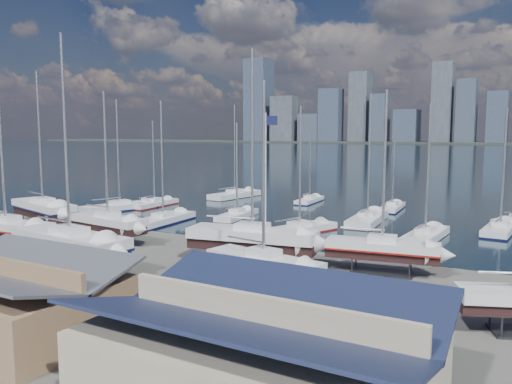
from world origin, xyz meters
The scene contains 28 objects.
ground centered at (0.00, -10.00, 0.00)m, with size 1400.00×1400.00×0.00m, color #605E59.
water centered at (0.00, 300.00, -0.15)m, with size 1400.00×600.00×0.40m, color #182A39.
far_shore centered at (0.00, 560.00, 1.10)m, with size 1400.00×80.00×2.20m, color #2D332D.
skyline centered at (-7.83, 553.76, 39.09)m, with size 639.14×43.80×107.69m.
shed_grey centered at (0.00, -26.00, 2.15)m, with size 12.60×8.40×4.17m.
shed_blue centered at (16.00, -26.00, 2.42)m, with size 13.65×9.45×4.71m.
sailboat_cradle_0 centered at (-25.45, -4.39, 2.18)m, with size 11.80×6.03×18.19m.
sailboat_cradle_1 centered at (-18.31, -13.94, 2.08)m, with size 10.19×3.75×16.10m.
sailboat_cradle_2 centered at (-12.49, -6.69, 2.03)m, with size 9.46×3.60×15.13m.
sailboat_cradle_3 centered at (-7.36, -15.75, 2.21)m, with size 11.95×4.39×18.67m.
sailboat_cradle_4 centered at (4.43, -6.74, 2.17)m, with size 11.40×5.01×17.85m.
sailboat_cradle_5 centered at (9.04, -13.19, 1.99)m, with size 9.18×4.13×14.46m.
sailboat_cradle_6 centered at (14.87, -4.45, 1.98)m, with size 9.02×3.74×14.28m.
sailboat_moored_0 centered at (-26.80, 9.31, 0.31)m, with size 6.32×11.46×16.51m.
sailboat_moored_1 centered at (-25.05, 14.79, 0.31)m, with size 2.90×9.14×13.52m.
sailboat_moored_2 centered at (-19.92, 29.56, 0.32)m, with size 4.49×11.31×16.61m.
sailboat_moored_3 centered at (-14.36, 4.07, 0.31)m, with size 3.79×10.64×15.60m.
sailboat_moored_4 centered at (-8.65, 11.99, 0.32)m, with size 3.30×8.81×13.00m.
sailboat_moored_5 centered at (-6.32, 30.30, 0.31)m, with size 2.75×8.25×12.16m.
sailboat_moored_6 centered at (2.63, 6.82, 0.31)m, with size 5.86×10.12×14.61m.
sailboat_moored_7 centered at (7.30, 16.77, 0.32)m, with size 3.87×11.11×16.47m.
sailboat_moored_8 centered at (7.23, 28.95, 0.31)m, with size 2.88×8.54×12.57m.
sailboat_moored_9 centered at (15.44, 9.98, 0.32)m, with size 3.39×9.91×14.72m.
sailboat_moored_10 centered at (21.93, 18.10, 0.31)m, with size 3.49×9.84×14.43m.
car_b centered at (0.27, -19.54, 0.78)m, with size 1.65×4.73×1.56m, color gray.
car_c centered at (3.68, -21.88, 0.81)m, with size 2.67×5.80×1.61m, color gray.
car_d centered at (8.90, -19.49, 0.70)m, with size 1.97×4.84×1.41m, color gray.
flagpole centered at (6.02, -7.17, 7.32)m, with size 1.11×0.12×12.64m.
Camera 1 is at (25.11, -42.66, 10.92)m, focal length 35.00 mm.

